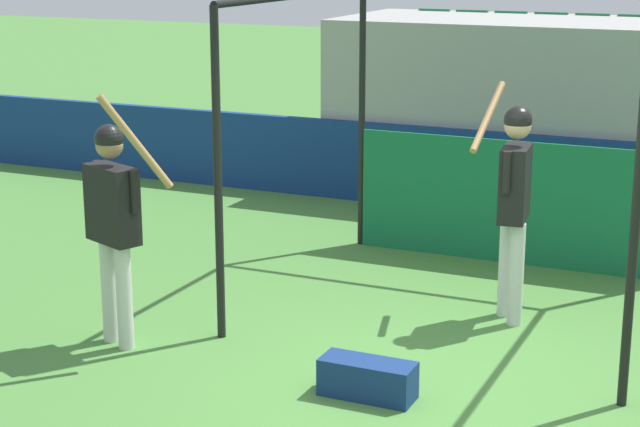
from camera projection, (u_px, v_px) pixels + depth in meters
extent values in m
plane|color=#477F38|center=(424.00, 387.00, 8.00)|extent=(60.00, 60.00, 0.00)
cube|color=navy|center=(571.00, 180.00, 12.51)|extent=(24.00, 0.12, 1.01)
cube|color=#9E9E99|center=(594.00, 112.00, 13.46)|extent=(6.50, 2.40, 2.26)
cube|color=#1E6B3D|center=(388.00, 114.00, 13.76)|extent=(0.45, 0.40, 0.10)
cube|color=#1E6B3D|center=(393.00, 94.00, 13.86)|extent=(0.45, 0.06, 0.40)
cube|color=#1E6B3D|center=(429.00, 117.00, 13.54)|extent=(0.45, 0.40, 0.10)
cube|color=#1E6B3D|center=(434.00, 97.00, 13.64)|extent=(0.45, 0.06, 0.40)
cube|color=#1E6B3D|center=(471.00, 120.00, 13.32)|extent=(0.45, 0.40, 0.10)
cube|color=#1E6B3D|center=(475.00, 99.00, 13.42)|extent=(0.45, 0.06, 0.40)
cube|color=#1E6B3D|center=(514.00, 123.00, 13.10)|extent=(0.45, 0.40, 0.10)
cube|color=#1E6B3D|center=(518.00, 102.00, 13.20)|extent=(0.45, 0.06, 0.40)
cube|color=#1E6B3D|center=(559.00, 126.00, 12.88)|extent=(0.45, 0.40, 0.10)
cube|color=#1E6B3D|center=(563.00, 105.00, 12.99)|extent=(0.45, 0.06, 0.40)
cube|color=#1E6B3D|center=(605.00, 129.00, 12.66)|extent=(0.45, 0.40, 0.10)
cube|color=#1E6B3D|center=(609.00, 108.00, 12.77)|extent=(0.45, 0.06, 0.40)
cube|color=#1E6B3D|center=(410.00, 76.00, 14.37)|extent=(0.45, 0.40, 0.10)
cube|color=#1E6B3D|center=(415.00, 57.00, 14.47)|extent=(0.45, 0.06, 0.40)
cube|color=#1E6B3D|center=(449.00, 78.00, 14.15)|extent=(0.45, 0.40, 0.10)
cube|color=#1E6B3D|center=(454.00, 59.00, 14.25)|extent=(0.45, 0.06, 0.40)
cube|color=#1E6B3D|center=(489.00, 80.00, 13.93)|extent=(0.45, 0.40, 0.10)
cube|color=#1E6B3D|center=(494.00, 61.00, 14.03)|extent=(0.45, 0.06, 0.40)
cube|color=#1E6B3D|center=(531.00, 82.00, 13.71)|extent=(0.45, 0.40, 0.10)
cube|color=#1E6B3D|center=(535.00, 63.00, 13.81)|extent=(0.45, 0.06, 0.40)
cube|color=#1E6B3D|center=(574.00, 85.00, 13.49)|extent=(0.45, 0.40, 0.10)
cube|color=#1E6B3D|center=(578.00, 65.00, 13.59)|extent=(0.45, 0.06, 0.40)
cube|color=#1E6B3D|center=(619.00, 87.00, 13.27)|extent=(0.45, 0.40, 0.10)
cube|color=#1E6B3D|center=(622.00, 67.00, 13.37)|extent=(0.45, 0.06, 0.40)
cube|color=#1E6B3D|center=(430.00, 41.00, 14.97)|extent=(0.45, 0.40, 0.10)
cube|color=#1E6B3D|center=(434.00, 23.00, 15.07)|extent=(0.45, 0.06, 0.40)
cube|color=#1E6B3D|center=(467.00, 42.00, 14.75)|extent=(0.45, 0.40, 0.10)
cube|color=#1E6B3D|center=(472.00, 24.00, 14.85)|extent=(0.45, 0.06, 0.40)
cube|color=#1E6B3D|center=(506.00, 44.00, 14.53)|extent=(0.45, 0.40, 0.10)
cube|color=#1E6B3D|center=(511.00, 26.00, 14.64)|extent=(0.45, 0.06, 0.40)
cube|color=#1E6B3D|center=(547.00, 45.00, 14.31)|extent=(0.45, 0.40, 0.10)
cube|color=#1E6B3D|center=(551.00, 27.00, 14.42)|extent=(0.45, 0.06, 0.40)
cube|color=#1E6B3D|center=(588.00, 47.00, 14.10)|extent=(0.45, 0.40, 0.10)
cube|color=#1E6B3D|center=(592.00, 28.00, 14.20)|extent=(0.45, 0.06, 0.40)
cube|color=#1E6B3D|center=(631.00, 49.00, 13.88)|extent=(0.45, 0.40, 0.10)
cube|color=#1E6B3D|center=(634.00, 30.00, 13.98)|extent=(0.45, 0.06, 0.40)
cylinder|color=black|center=(218.00, 177.00, 8.67)|extent=(0.07, 0.07, 2.76)
cylinder|color=black|center=(635.00, 220.00, 7.35)|extent=(0.07, 0.07, 2.76)
cylinder|color=black|center=(362.00, 120.00, 11.40)|extent=(0.07, 0.07, 2.76)
cube|color=#14663D|center=(510.00, 202.00, 10.91)|extent=(3.23, 0.03, 1.28)
cylinder|color=silver|center=(516.00, 275.00, 9.18)|extent=(0.14, 0.14, 0.91)
cylinder|color=silver|center=(506.00, 266.00, 9.42)|extent=(0.14, 0.14, 0.91)
cube|color=black|center=(515.00, 183.00, 9.11)|extent=(0.27, 0.49, 0.64)
sphere|color=tan|center=(518.00, 126.00, 8.98)|extent=(0.23, 0.23, 0.23)
sphere|color=black|center=(518.00, 120.00, 8.97)|extent=(0.24, 0.24, 0.24)
cylinder|color=black|center=(507.00, 172.00, 8.85)|extent=(0.08, 0.08, 0.35)
cylinder|color=black|center=(515.00, 161.00, 9.31)|extent=(0.08, 0.08, 0.35)
cylinder|color=#AD7F4C|center=(488.00, 116.00, 9.32)|extent=(0.11, 0.74, 0.54)
sphere|color=#AD7F4C|center=(526.00, 148.00, 9.22)|extent=(0.08, 0.08, 0.08)
cylinder|color=silver|center=(109.00, 290.00, 8.81)|extent=(0.17, 0.17, 0.88)
cylinder|color=silver|center=(124.00, 297.00, 8.66)|extent=(0.17, 0.17, 0.88)
cube|color=black|center=(112.00, 204.00, 8.55)|extent=(0.54, 0.39, 0.62)
sphere|color=#A37556|center=(109.00, 145.00, 8.43)|extent=(0.22, 0.22, 0.22)
sphere|color=black|center=(109.00, 139.00, 8.41)|extent=(0.23, 0.23, 0.23)
cylinder|color=black|center=(98.00, 181.00, 8.72)|extent=(0.09, 0.09, 0.34)
cylinder|color=black|center=(134.00, 192.00, 8.35)|extent=(0.09, 0.09, 0.34)
cylinder|color=#AD7F4C|center=(135.00, 142.00, 8.13)|extent=(0.45, 0.43, 0.77)
sphere|color=#AD7F4C|center=(132.00, 182.00, 8.46)|extent=(0.08, 0.08, 0.08)
cube|color=navy|center=(368.00, 379.00, 7.80)|extent=(0.70, 0.28, 0.28)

